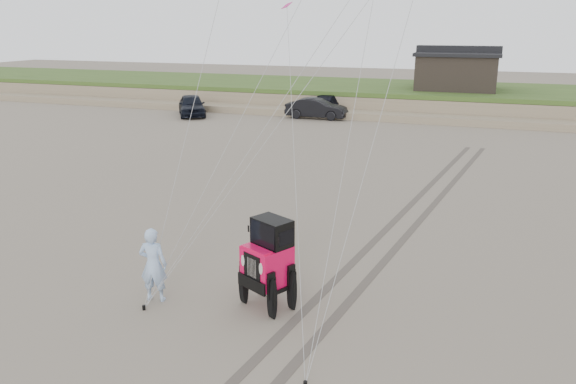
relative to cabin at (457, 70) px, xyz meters
name	(u,v)px	position (x,y,z in m)	size (l,w,h in m)	color
ground	(248,344)	(-2.00, -37.00, -3.24)	(160.00, 160.00, 0.00)	#6B6054
dune_ridge	(430,99)	(-2.00, 0.50, -2.42)	(160.00, 14.25, 1.73)	#7A6B54
cabin	(457,70)	(0.00, 0.00, 0.00)	(6.40, 5.40, 3.35)	black
truck_a	(192,105)	(-18.65, -9.14, -2.44)	(1.87, 4.66, 1.59)	black
truck_b	(317,108)	(-9.32, -7.27, -2.50)	(1.57, 4.50, 1.48)	black
truck_c	(326,104)	(-9.25, -5.02, -2.49)	(2.09, 5.14, 1.49)	black
jeep	(267,273)	(-2.21, -35.27, -2.34)	(2.08, 4.83, 1.80)	#E10843
man	(153,265)	(-5.00, -35.90, -2.27)	(0.70, 0.46, 1.93)	#99BAED
stake_main	(144,308)	(-4.99, -36.45, -3.18)	(0.08, 0.08, 0.12)	black
stake_aux	(305,384)	(-0.35, -38.03, -3.18)	(0.08, 0.08, 0.12)	black
tire_tracks	(397,232)	(0.00, -29.00, -3.23)	(5.22, 29.74, 0.01)	#4C443D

